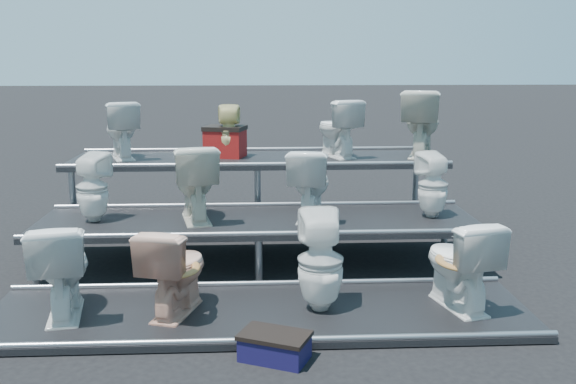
{
  "coord_description": "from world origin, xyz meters",
  "views": [
    {
      "loc": [
        -0.02,
        -6.0,
        2.0
      ],
      "look_at": [
        0.29,
        0.1,
        0.7
      ],
      "focal_mm": 40.0,
      "sensor_mm": 36.0,
      "label": 1
    }
  ],
  "objects_px": {
    "toilet_4": "(92,187)",
    "toilet_1": "(175,269)",
    "red_crate": "(225,144)",
    "toilet_10": "(337,128)",
    "toilet_8": "(121,130)",
    "toilet_3": "(459,263)",
    "toilet_0": "(61,268)",
    "toilet_7": "(433,185)",
    "step_stool": "(275,348)",
    "toilet_5": "(195,182)",
    "toilet_9": "(229,131)",
    "toilet_2": "(320,261)",
    "toilet_6": "(310,184)",
    "toilet_11": "(421,123)"
  },
  "relations": [
    {
      "from": "toilet_4",
      "to": "toilet_1",
      "type": "bearing_deg",
      "value": 145.05
    },
    {
      "from": "red_crate",
      "to": "toilet_10",
      "type": "bearing_deg",
      "value": 12.1
    },
    {
      "from": "toilet_1",
      "to": "toilet_8",
      "type": "height_order",
      "value": "toilet_8"
    },
    {
      "from": "toilet_4",
      "to": "toilet_3",
      "type": "bearing_deg",
      "value": 177.28
    },
    {
      "from": "toilet_0",
      "to": "toilet_8",
      "type": "distance_m",
      "value": 2.71
    },
    {
      "from": "toilet_7",
      "to": "toilet_10",
      "type": "xyz_separation_m",
      "value": [
        -0.77,
        1.3,
        0.41
      ]
    },
    {
      "from": "toilet_4",
      "to": "step_stool",
      "type": "relative_size",
      "value": 1.5
    },
    {
      "from": "toilet_8",
      "to": "toilet_0",
      "type": "bearing_deg",
      "value": 71.76
    },
    {
      "from": "toilet_3",
      "to": "toilet_5",
      "type": "distance_m",
      "value": 2.55
    },
    {
      "from": "toilet_0",
      "to": "toilet_7",
      "type": "distance_m",
      "value": 3.46
    },
    {
      "from": "toilet_0",
      "to": "toilet_9",
      "type": "bearing_deg",
      "value": -124.55
    },
    {
      "from": "toilet_2",
      "to": "toilet_9",
      "type": "xyz_separation_m",
      "value": [
        -0.79,
        2.6,
        0.71
      ]
    },
    {
      "from": "toilet_2",
      "to": "toilet_3",
      "type": "xyz_separation_m",
      "value": [
        1.09,
        0.0,
        -0.03
      ]
    },
    {
      "from": "toilet_3",
      "to": "toilet_7",
      "type": "relative_size",
      "value": 1.14
    },
    {
      "from": "toilet_3",
      "to": "toilet_10",
      "type": "relative_size",
      "value": 1.09
    },
    {
      "from": "toilet_0",
      "to": "step_stool",
      "type": "relative_size",
      "value": 1.69
    },
    {
      "from": "toilet_2",
      "to": "step_stool",
      "type": "height_order",
      "value": "toilet_2"
    },
    {
      "from": "toilet_1",
      "to": "toilet_4",
      "type": "bearing_deg",
      "value": -37.72
    },
    {
      "from": "toilet_9",
      "to": "toilet_4",
      "type": "bearing_deg",
      "value": 46.76
    },
    {
      "from": "toilet_9",
      "to": "red_crate",
      "type": "xyz_separation_m",
      "value": [
        -0.05,
        0.06,
        -0.15
      ]
    },
    {
      "from": "toilet_8",
      "to": "toilet_9",
      "type": "relative_size",
      "value": 1.08
    },
    {
      "from": "toilet_3",
      "to": "toilet_8",
      "type": "distance_m",
      "value": 4.11
    },
    {
      "from": "toilet_8",
      "to": "red_crate",
      "type": "distance_m",
      "value": 1.18
    },
    {
      "from": "toilet_7",
      "to": "toilet_0",
      "type": "bearing_deg",
      "value": 6.7
    },
    {
      "from": "toilet_5",
      "to": "toilet_7",
      "type": "distance_m",
      "value": 2.29
    },
    {
      "from": "toilet_6",
      "to": "toilet_7",
      "type": "distance_m",
      "value": 1.2
    },
    {
      "from": "toilet_9",
      "to": "toilet_5",
      "type": "bearing_deg",
      "value": 78.22
    },
    {
      "from": "toilet_4",
      "to": "toilet_11",
      "type": "relative_size",
      "value": 0.85
    },
    {
      "from": "toilet_10",
      "to": "toilet_11",
      "type": "height_order",
      "value": "toilet_11"
    },
    {
      "from": "toilet_1",
      "to": "toilet_7",
      "type": "height_order",
      "value": "toilet_7"
    },
    {
      "from": "toilet_1",
      "to": "toilet_8",
      "type": "distance_m",
      "value": 2.86
    },
    {
      "from": "toilet_9",
      "to": "toilet_10",
      "type": "bearing_deg",
      "value": -179.59
    },
    {
      "from": "toilet_8",
      "to": "toilet_11",
      "type": "bearing_deg",
      "value": 161.03
    },
    {
      "from": "toilet_5",
      "to": "red_crate",
      "type": "relative_size",
      "value": 1.72
    },
    {
      "from": "toilet_3",
      "to": "toilet_11",
      "type": "distance_m",
      "value": 2.75
    },
    {
      "from": "toilet_6",
      "to": "toilet_9",
      "type": "xyz_separation_m",
      "value": [
        -0.82,
        1.3,
        0.36
      ]
    },
    {
      "from": "toilet_1",
      "to": "toilet_9",
      "type": "bearing_deg",
      "value": -79.99
    },
    {
      "from": "toilet_4",
      "to": "toilet_7",
      "type": "height_order",
      "value": "toilet_4"
    },
    {
      "from": "toilet_0",
      "to": "toilet_11",
      "type": "xyz_separation_m",
      "value": [
        3.39,
        2.6,
        0.81
      ]
    },
    {
      "from": "toilet_7",
      "to": "toilet_11",
      "type": "relative_size",
      "value": 0.83
    },
    {
      "from": "toilet_0",
      "to": "toilet_3",
      "type": "height_order",
      "value": "toilet_0"
    },
    {
      "from": "toilet_9",
      "to": "toilet_6",
      "type": "bearing_deg",
      "value": 122.52
    },
    {
      "from": "toilet_5",
      "to": "toilet_11",
      "type": "bearing_deg",
      "value": -163.75
    },
    {
      "from": "toilet_2",
      "to": "toilet_8",
      "type": "bearing_deg",
      "value": -52.73
    },
    {
      "from": "toilet_2",
      "to": "toilet_4",
      "type": "bearing_deg",
      "value": -32.95
    },
    {
      "from": "toilet_8",
      "to": "toilet_3",
      "type": "bearing_deg",
      "value": 120.94
    },
    {
      "from": "toilet_4",
      "to": "toilet_6",
      "type": "height_order",
      "value": "toilet_6"
    },
    {
      "from": "toilet_2",
      "to": "red_crate",
      "type": "bearing_deg",
      "value": -72.84
    },
    {
      "from": "toilet_3",
      "to": "toilet_8",
      "type": "height_order",
      "value": "toilet_8"
    },
    {
      "from": "toilet_2",
      "to": "toilet_3",
      "type": "height_order",
      "value": "toilet_2"
    }
  ]
}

